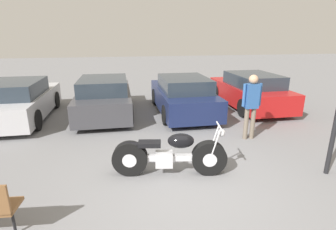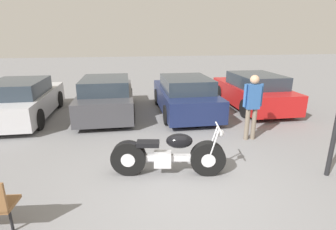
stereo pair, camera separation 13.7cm
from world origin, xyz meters
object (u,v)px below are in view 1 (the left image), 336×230
at_px(parked_car_silver, 19,101).
at_px(parked_car_dark_grey, 105,97).
at_px(motorcycle, 169,155).
at_px(parked_car_navy, 183,96).
at_px(person_standing, 251,101).
at_px(parked_car_red, 250,91).

height_order(parked_car_silver, parked_car_dark_grey, same).
bearing_deg(motorcycle, parked_car_navy, 72.99).
bearing_deg(motorcycle, parked_car_silver, 133.64).
height_order(motorcycle, person_standing, person_standing).
bearing_deg(parked_car_dark_grey, parked_car_navy, -5.64).
bearing_deg(parked_car_red, parked_car_navy, -173.44).
bearing_deg(person_standing, parked_car_red, 63.05).
relative_size(parked_car_dark_grey, parked_car_red, 1.00).
distance_m(parked_car_silver, parked_car_red, 8.20).
xyz_separation_m(parked_car_silver, person_standing, (6.64, -2.90, 0.41)).
height_order(parked_car_navy, parked_car_red, same).
relative_size(motorcycle, parked_car_navy, 0.56).
xyz_separation_m(motorcycle, person_standing, (2.47, 1.47, 0.61)).
bearing_deg(parked_car_dark_grey, person_standing, -37.64).
xyz_separation_m(parked_car_dark_grey, parked_car_navy, (2.73, -0.27, 0.00)).
bearing_deg(motorcycle, parked_car_red, 48.41).
xyz_separation_m(parked_car_silver, parked_car_navy, (5.46, -0.16, 0.00)).
bearing_deg(parked_car_navy, parked_car_red, 6.56).
relative_size(parked_car_silver, parked_car_red, 1.00).
distance_m(motorcycle, parked_car_dark_grey, 4.72).
xyz_separation_m(parked_car_dark_grey, person_standing, (3.91, -3.01, 0.41)).
height_order(motorcycle, parked_car_dark_grey, parked_car_dark_grey).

